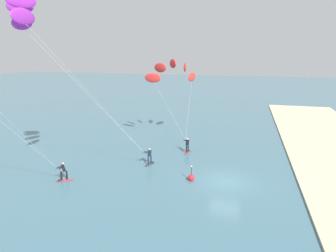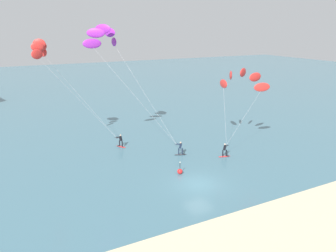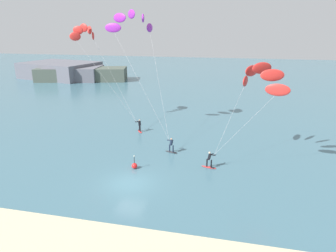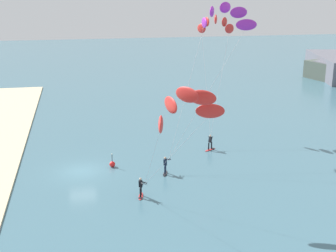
{
  "view_description": "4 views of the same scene",
  "coord_description": "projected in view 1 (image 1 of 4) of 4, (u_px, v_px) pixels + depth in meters",
  "views": [
    {
      "loc": [
        -23.73,
        -1.19,
        10.8
      ],
      "look_at": [
        1.85,
        5.63,
        4.13
      ],
      "focal_mm": 31.43,
      "sensor_mm": 36.0,
      "label": 1
    },
    {
      "loc": [
        -16.11,
        -24.76,
        14.86
      ],
      "look_at": [
        1.07,
        8.76,
        3.5
      ],
      "focal_mm": 35.09,
      "sensor_mm": 36.0,
      "label": 2
    },
    {
      "loc": [
        8.43,
        -22.34,
        13.07
      ],
      "look_at": [
        2.24,
        5.6,
        3.7
      ],
      "focal_mm": 32.13,
      "sensor_mm": 36.0,
      "label": 3
    },
    {
      "loc": [
        40.98,
        0.12,
        16.48
      ],
      "look_at": [
        3.3,
        7.63,
        4.97
      ],
      "focal_mm": 49.09,
      "sensor_mm": 36.0,
      "label": 4
    }
  ],
  "objects": [
    {
      "name": "marker_buoy",
      "position": [
        191.0,
        177.0,
        25.35
      ],
      "size": [
        0.56,
        0.56,
        1.38
      ],
      "color": "red",
      "rests_on": "ground"
    },
    {
      "name": "kitesurfer_mid_water",
      "position": [
        27.0,
        16.0,
        21.62
      ],
      "size": [
        10.3,
        10.55,
        15.23
      ],
      "color": "#333338",
      "rests_on": "ground"
    },
    {
      "name": "ground_plane",
      "position": [
        226.0,
        182.0,
        25.17
      ],
      "size": [
        240.0,
        240.0,
        0.0
      ],
      "primitive_type": "plane",
      "color": "#426B7A"
    },
    {
      "name": "kitesurfer_nearshore",
      "position": [
        173.0,
        73.0,
        35.04
      ],
      "size": [
        7.53,
        6.3,
        10.02
      ],
      "color": "red",
      "rests_on": "ground"
    }
  ]
}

